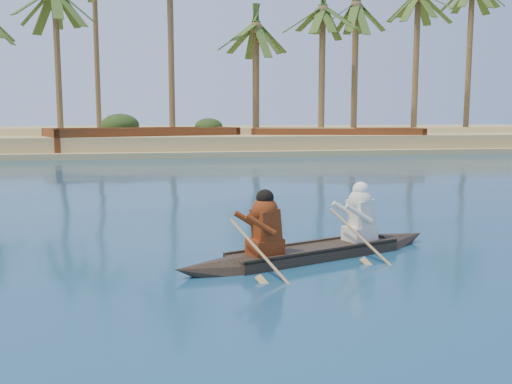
{
  "coord_description": "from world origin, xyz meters",
  "views": [
    {
      "loc": [
        4.92,
        -13.85,
        2.59
      ],
      "look_at": [
        7.26,
        -2.13,
        1.01
      ],
      "focal_mm": 40.0,
      "sensor_mm": 36.0,
      "label": 1
    }
  ],
  "objects": [
    {
      "name": "barge_right",
      "position": [
        19.19,
        27.0,
        0.73
      ],
      "size": [
        13.1,
        7.05,
        2.08
      ],
      "rotation": [
        0.0,
        0.0,
        -0.24
      ],
      "color": "brown",
      "rests_on": "ground"
    },
    {
      "name": "shrub_cluster",
      "position": [
        0.0,
        31.5,
        1.2
      ],
      "size": [
        100.0,
        6.0,
        2.4
      ],
      "primitive_type": null,
      "color": "#1F3A15",
      "rests_on": "ground"
    },
    {
      "name": "canoe",
      "position": [
        8.0,
        -3.96,
        0.3
      ],
      "size": [
        5.54,
        2.64,
        1.55
      ],
      "rotation": [
        0.0,
        0.0,
        0.35
      ],
      "color": "#37281E",
      "rests_on": "ground"
    },
    {
      "name": "palm_grove",
      "position": [
        0.0,
        35.0,
        8.0
      ],
      "size": [
        110.0,
        14.0,
        16.0
      ],
      "primitive_type": null,
      "color": "#305B20",
      "rests_on": "ground"
    },
    {
      "name": "sandy_embankment",
      "position": [
        0.0,
        46.89,
        0.53
      ],
      "size": [
        150.0,
        51.0,
        1.5
      ],
      "color": "tan",
      "rests_on": "ground"
    },
    {
      "name": "barge_mid",
      "position": [
        5.11,
        27.0,
        0.76
      ],
      "size": [
        13.67,
        8.24,
        2.16
      ],
      "rotation": [
        0.0,
        0.0,
        0.32
      ],
      "color": "brown",
      "rests_on": "ground"
    }
  ]
}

